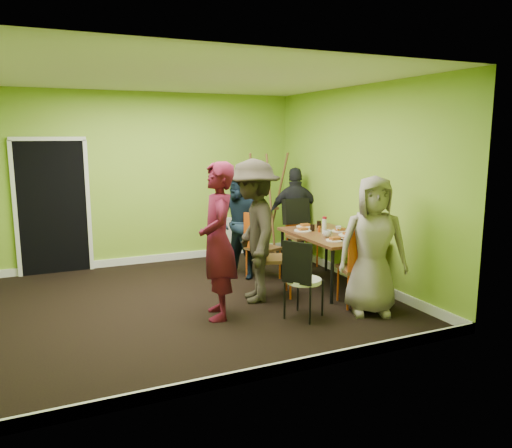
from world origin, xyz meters
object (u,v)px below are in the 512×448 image
(dining_table, at_px, (330,238))
(orange_bottle, at_px, (319,229))
(person_back_end, at_px, (296,215))
(person_standing, at_px, (218,241))
(person_front_end, at_px, (373,246))
(chair_back_end, at_px, (297,218))
(chair_front_end, at_px, (360,263))
(thermos, at_px, (324,226))
(chair_left_near, at_px, (268,251))
(person_left_far, at_px, (240,224))
(chair_left_far, at_px, (259,243))
(person_left_near, at_px, (254,231))
(chair_bentwood, at_px, (301,276))
(blue_bottle, at_px, (359,229))
(easel, at_px, (266,207))

(dining_table, bearing_deg, orange_bottle, 111.42)
(dining_table, relative_size, person_back_end, 0.95)
(person_standing, bearing_deg, person_front_end, 83.71)
(chair_back_end, distance_m, chair_front_end, 2.25)
(chair_back_end, bearing_deg, thermos, 78.94)
(chair_left_near, relative_size, person_left_far, 0.67)
(chair_left_far, bearing_deg, orange_bottle, 37.94)
(chair_left_far, height_order, person_left_far, person_left_far)
(chair_left_far, relative_size, person_left_near, 0.55)
(chair_back_end, height_order, person_left_near, person_left_near)
(chair_left_far, relative_size, orange_bottle, 11.67)
(person_back_end, bearing_deg, dining_table, 100.33)
(chair_bentwood, height_order, person_left_far, person_left_far)
(chair_front_end, bearing_deg, blue_bottle, 69.79)
(orange_bottle, relative_size, person_back_end, 0.05)
(person_left_near, bearing_deg, easel, 165.88)
(chair_left_far, height_order, easel, easel)
(person_left_near, bearing_deg, thermos, 114.55)
(orange_bottle, height_order, person_front_end, person_front_end)
(easel, height_order, person_back_end, easel)
(dining_table, distance_m, person_front_end, 1.17)
(person_front_end, bearing_deg, easel, 114.65)
(chair_bentwood, distance_m, easel, 2.97)
(person_left_near, bearing_deg, person_standing, -42.98)
(chair_left_far, xyz_separation_m, person_standing, (-1.07, -1.19, 0.35))
(easel, height_order, person_left_far, easel)
(chair_bentwood, relative_size, person_left_near, 0.51)
(chair_left_near, height_order, blue_bottle, chair_left_near)
(chair_bentwood, xyz_separation_m, person_standing, (-0.85, 0.47, 0.39))
(thermos, bearing_deg, chair_front_end, -94.74)
(chair_left_near, bearing_deg, person_front_end, 57.72)
(chair_left_far, xyz_separation_m, thermos, (0.72, -0.62, 0.29))
(chair_bentwood, xyz_separation_m, orange_bottle, (0.94, 1.17, 0.27))
(dining_table, distance_m, person_left_far, 1.35)
(thermos, height_order, person_left_near, person_left_near)
(chair_left_near, distance_m, thermos, 0.96)
(easel, xyz_separation_m, thermos, (0.06, -1.78, -0.05))
(dining_table, xyz_separation_m, person_front_end, (-0.14, -1.15, 0.13))
(chair_left_far, xyz_separation_m, chair_left_near, (-0.20, -0.72, 0.05))
(blue_bottle, relative_size, person_back_end, 0.13)
(dining_table, relative_size, easel, 0.82)
(person_back_end, bearing_deg, chair_bentwood, 83.16)
(thermos, bearing_deg, dining_table, -33.36)
(dining_table, relative_size, chair_left_near, 1.38)
(chair_left_near, relative_size, blue_bottle, 5.08)
(thermos, relative_size, person_left_near, 0.12)
(chair_bentwood, distance_m, thermos, 1.44)
(blue_bottle, bearing_deg, person_left_far, 133.85)
(easel, distance_m, blue_bottle, 2.20)
(dining_table, relative_size, person_standing, 0.82)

